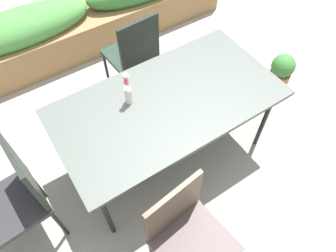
{
  "coord_description": "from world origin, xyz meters",
  "views": [
    {
      "loc": [
        -0.89,
        -1.23,
        2.53
      ],
      "look_at": [
        -0.05,
        0.04,
        0.43
      ],
      "focal_mm": 33.43,
      "sensor_mm": 36.0,
      "label": 1
    }
  ],
  "objects_px": {
    "chair_end_left": "(17,195)",
    "potted_plant": "(281,72)",
    "planter_box": "(91,18)",
    "chair_near_left": "(187,233)",
    "dining_table": "(168,105)",
    "flower_vase": "(128,90)",
    "chair_far_side": "(134,53)"
  },
  "relations": [
    {
      "from": "planter_box",
      "to": "chair_near_left",
      "type": "bearing_deg",
      "value": -101.51
    },
    {
      "from": "chair_near_left",
      "to": "chair_end_left",
      "type": "bearing_deg",
      "value": -52.16
    },
    {
      "from": "chair_end_left",
      "to": "flower_vase",
      "type": "xyz_separation_m",
      "value": [
        0.97,
        0.15,
        0.32
      ]
    },
    {
      "from": "chair_end_left",
      "to": "chair_far_side",
      "type": "distance_m",
      "value": 1.59
    },
    {
      "from": "chair_near_left",
      "to": "chair_far_side",
      "type": "xyz_separation_m",
      "value": [
        0.55,
        1.64,
        0.03
      ]
    },
    {
      "from": "chair_near_left",
      "to": "chair_end_left",
      "type": "xyz_separation_m",
      "value": [
        -0.82,
        0.83,
        0.03
      ]
    },
    {
      "from": "flower_vase",
      "to": "potted_plant",
      "type": "distance_m",
      "value": 1.82
    },
    {
      "from": "flower_vase",
      "to": "chair_near_left",
      "type": "bearing_deg",
      "value": -98.93
    },
    {
      "from": "chair_far_side",
      "to": "chair_end_left",
      "type": "bearing_deg",
      "value": -153.13
    },
    {
      "from": "chair_far_side",
      "to": "flower_vase",
      "type": "xyz_separation_m",
      "value": [
        -0.4,
        -0.67,
        0.33
      ]
    },
    {
      "from": "dining_table",
      "to": "flower_vase",
      "type": "xyz_separation_m",
      "value": [
        -0.24,
        0.15,
        0.17
      ]
    },
    {
      "from": "dining_table",
      "to": "potted_plant",
      "type": "height_order",
      "value": "dining_table"
    },
    {
      "from": "dining_table",
      "to": "planter_box",
      "type": "bearing_deg",
      "value": 85.55
    },
    {
      "from": "chair_near_left",
      "to": "potted_plant",
      "type": "bearing_deg",
      "value": -161.47
    },
    {
      "from": "dining_table",
      "to": "chair_end_left",
      "type": "distance_m",
      "value": 1.23
    },
    {
      "from": "dining_table",
      "to": "chair_end_left",
      "type": "relative_size",
      "value": 1.76
    },
    {
      "from": "potted_plant",
      "to": "flower_vase",
      "type": "bearing_deg",
      "value": 176.92
    },
    {
      "from": "planter_box",
      "to": "dining_table",
      "type": "bearing_deg",
      "value": -94.45
    },
    {
      "from": "planter_box",
      "to": "chair_far_side",
      "type": "bearing_deg",
      "value": -89.37
    },
    {
      "from": "chair_end_left",
      "to": "potted_plant",
      "type": "relative_size",
      "value": 2.3
    },
    {
      "from": "chair_end_left",
      "to": "planter_box",
      "type": "bearing_deg",
      "value": -41.76
    },
    {
      "from": "planter_box",
      "to": "potted_plant",
      "type": "relative_size",
      "value": 7.95
    },
    {
      "from": "potted_plant",
      "to": "dining_table",
      "type": "bearing_deg",
      "value": -177.59
    },
    {
      "from": "dining_table",
      "to": "flower_vase",
      "type": "bearing_deg",
      "value": 148.03
    },
    {
      "from": "chair_far_side",
      "to": "planter_box",
      "type": "height_order",
      "value": "chair_far_side"
    },
    {
      "from": "chair_near_left",
      "to": "planter_box",
      "type": "distance_m",
      "value": 2.71
    },
    {
      "from": "chair_far_side",
      "to": "flower_vase",
      "type": "distance_m",
      "value": 0.84
    },
    {
      "from": "planter_box",
      "to": "flower_vase",
      "type": "bearing_deg",
      "value": -102.99
    },
    {
      "from": "planter_box",
      "to": "chair_end_left",
      "type": "bearing_deg",
      "value": -126.69
    },
    {
      "from": "chair_near_left",
      "to": "chair_far_side",
      "type": "relative_size",
      "value": 0.94
    },
    {
      "from": "dining_table",
      "to": "chair_near_left",
      "type": "bearing_deg",
      "value": -115.87
    },
    {
      "from": "potted_plant",
      "to": "planter_box",
      "type": "bearing_deg",
      "value": 126.55
    }
  ]
}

